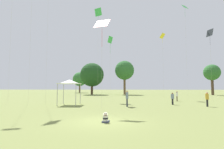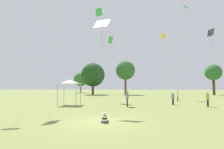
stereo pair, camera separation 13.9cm
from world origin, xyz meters
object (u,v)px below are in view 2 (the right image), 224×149
Objects in this scene: distant_tree_1 at (81,79)px; distant_tree_3 at (93,75)px; kite_0 at (102,25)px; kite_4 at (99,14)px; seated_toddler at (105,118)px; kite_5 at (111,42)px; distant_tree_0 at (125,70)px; person_standing_1 at (208,98)px; kite_3 at (211,34)px; kite_8 at (163,38)px; distant_tree_2 at (213,73)px; person_standing_0 at (127,97)px; person_standing_3 at (178,95)px; kite_1 at (186,10)px; person_standing_2 at (173,98)px; canopy_tent at (70,82)px.

distant_tree_1 is 19.56m from distant_tree_3.
kite_0 reaches higher than distant_tree_1.
seated_toddler is at bearing 170.10° from kite_4.
kite_5 is 28.76m from distant_tree_0.
distant_tree_0 reaches higher than person_standing_1.
kite_5 is at bearing -48.43° from kite_3.
kite_3 is 1.44× the size of distant_tree_1.
person_standing_1 is 34.66m from distant_tree_0.
distant_tree_2 is (17.39, 17.28, -5.76)m from kite_8.
person_standing_0 is at bearing 113.13° from kite_0.
person_standing_0 is at bearing 41.24° from person_standing_1.
kite_8 is 1.25× the size of distant_tree_0.
kite_3 is at bearing -50.06° from distant_tree_1.
distant_tree_3 is (-10.49, 32.30, 4.86)m from person_standing_0.
kite_0 is at bearing -92.87° from distant_tree_0.
distant_tree_2 is (27.06, 35.66, -1.99)m from kite_0.
person_standing_3 is at bearing -71.55° from distant_tree_0.
kite_1 is 2.10× the size of distant_tree_2.
distant_tree_3 is (-22.03, 18.04, -11.37)m from kite_1.
person_standing_2 is 0.13× the size of kite_3.
kite_1 reaches higher than seated_toddler.
kite_0 reaches higher than seated_toddler.
canopy_tent is at bearing -134.59° from kite_1.
canopy_tent is 0.24× the size of kite_8.
person_standing_2 is 0.08× the size of kite_1.
seated_toddler is 0.39× the size of person_standing_3.
kite_0 is 8.10m from kite_5.
kite_0 reaches higher than person_standing_1.
person_standing_2 is 0.49× the size of canopy_tent.
kite_5 is 48.26m from distant_tree_1.
distant_tree_1 is at bearing 103.72° from canopy_tent.
person_standing_1 is 1.05× the size of person_standing_3.
seated_toddler is at bearing -73.31° from distant_tree_1.
canopy_tent is 24.56m from kite_3.
kite_4 is 22.65m from distant_tree_3.
canopy_tent is (-16.38, 0.79, 1.88)m from person_standing_1.
distant_tree_3 is at bearing -173.72° from distant_tree_0.
distant_tree_0 is (-9.71, 32.65, 6.38)m from person_standing_1.
kite_1 reaches higher than kite_3.
distant_tree_3 reaches higher than person_standing_0.
person_standing_0 reaches higher than person_standing_1.
person_standing_0 is at bearing -177.39° from kite_4.
person_standing_1 is 0.16× the size of distant_tree_0.
kite_4 is 37.24m from distant_tree_2.
kite_0 is (4.83, -4.90, 5.53)m from canopy_tent.
kite_0 is 0.51× the size of kite_4.
person_standing_2 is 0.17× the size of distant_tree_2.
seated_toddler is 16.29m from kite_5.
person_standing_1 is 1.09× the size of person_standing_2.
person_standing_1 is at bearing -4.78° from kite_3.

